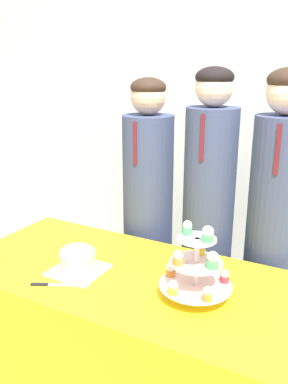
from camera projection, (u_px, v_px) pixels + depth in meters
wall_back at (247, 110)px, 2.69m from camera, size 9.00×0.06×2.70m
table at (150, 355)px, 1.83m from camera, size 1.77×0.72×0.77m
round_cake at (78, 259)px, 1.77m from camera, size 0.22×0.22×0.12m
cake_knife at (50, 285)px, 1.67m from camera, size 0.23×0.13×0.01m
cupcake_stand at (196, 265)px, 1.56m from camera, size 0.28×0.28×0.31m
student_0 at (148, 225)px, 2.32m from camera, size 0.28×0.28×1.57m
student_1 at (207, 231)px, 2.15m from camera, size 0.26×0.27×1.63m
student_2 at (274, 244)px, 1.99m from camera, size 0.28×0.28×1.63m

